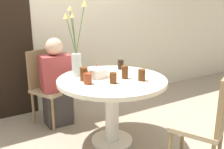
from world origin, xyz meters
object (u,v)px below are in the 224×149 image
Objects in this scene: chair_right_flank at (47,82)px; drink_glass_0 at (88,79)px; drink_glass_1 at (142,75)px; drink_glass_3 at (121,65)px; birthday_cake at (97,73)px; flower_vase at (76,53)px; person_boy at (57,85)px; chair_near_front at (209,119)px; drink_glass_5 at (113,78)px; drink_glass_4 at (125,72)px; side_plate at (131,86)px; drink_glass_2 at (84,74)px.

drink_glass_0 is at bearing -107.74° from chair_right_flank.
drink_glass_1 reaches higher than drink_glass_3.
drink_glass_0 is 0.94× the size of drink_glass_3.
birthday_cake is 0.28× the size of flower_vase.
chair_right_flank is 0.16m from person_boy.
chair_near_front is 0.72m from drink_glass_1.
birthday_cake is 2.07× the size of drink_glass_5.
chair_near_front is at bearing -83.22° from drink_glass_3.
drink_glass_4 reaches higher than drink_glass_5.
flower_vase is 0.37m from drink_glass_0.
person_boy reaches higher than drink_glass_0.
drink_glass_4 reaches higher than drink_glass_3.
side_plate is (-0.40, 0.54, 0.21)m from chair_near_front.
drink_glass_3 is (0.07, 0.48, -0.00)m from drink_glass_1.
person_boy is at bearing -90.09° from chair_near_front.
drink_glass_2 is (-0.28, 0.39, 0.06)m from side_plate.
drink_glass_2 is at bearing 149.05° from drink_glass_1.
drink_glass_0 is at bearing -85.82° from person_boy.
drink_glass_0 is (-0.18, -0.17, 0.01)m from birthday_cake.
side_plate is (0.27, -0.59, -0.24)m from flower_vase.
chair_right_flank is 4.20× the size of birthday_cake.
drink_glass_1 is at bearing 27.79° from side_plate.
drink_glass_1 is at bearing -98.57° from drink_glass_3.
chair_right_flank is 1.90m from chair_near_front.
chair_near_front is 1.16m from drink_glass_3.
drink_glass_3 is at bearing 63.10° from drink_glass_4.
drink_glass_0 is at bearing -151.49° from drink_glass_3.
flower_vase reaches higher than drink_glass_5.
chair_near_front is 1.19m from drink_glass_2.
person_boy reaches higher than chair_right_flank.
person_boy is at bearing 144.52° from drink_glass_3.
side_plate is at bearing -114.61° from drink_glass_3.
person_boy reaches higher than drink_glass_2.
chair_right_flank is 5.31× the size of side_plate.
birthday_cake reaches higher than drink_glass_2.
drink_glass_5 is 0.94m from person_boy.
drink_glass_1 is (0.31, -0.34, 0.01)m from birthday_cake.
side_plate is 0.41m from drink_glass_0.
side_plate is at bearing -95.84° from chair_right_flank.
drink_glass_1 is at bearing -47.79° from birthday_cake.
birthday_cake is (-0.52, 0.99, 0.25)m from chair_near_front.
person_boy is at bearing 107.22° from drink_glass_5.
flower_vase is at bearing 114.89° from side_plate.
person_boy is at bearing 112.19° from birthday_cake.
drink_glass_1 is at bearing -30.95° from drink_glass_2.
chair_near_front is at bearing -53.55° from drink_glass_2.
birthday_cake is 1.62× the size of drink_glass_2.
person_boy is (-0.24, 0.59, -0.26)m from birthday_cake.
drink_glass_1 is at bearing -19.57° from drink_glass_0.
drink_glass_0 is 0.80× the size of drink_glass_4.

